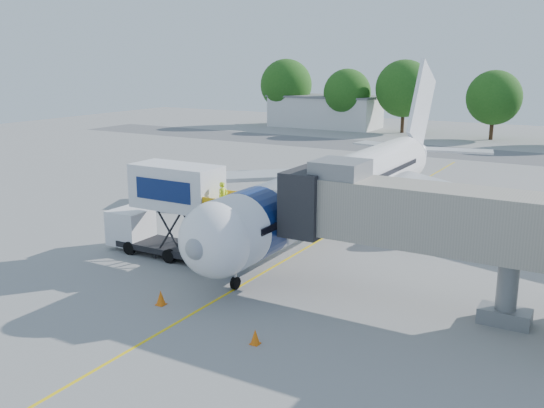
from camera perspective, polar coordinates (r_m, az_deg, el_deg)
The scene contains 14 objects.
ground at distance 38.79m, azimuth 4.34°, elevation -3.51°, with size 160.00×160.00×0.00m, color gray.
guidance_line at distance 38.79m, azimuth 4.34°, elevation -3.50°, with size 0.15×70.00×0.01m, color yellow.
taxiway_strip at distance 77.95m, azimuth 18.04°, elevation 4.52°, with size 120.00×10.00×0.01m, color #59595B.
aircraft at distance 41.70m, azimuth 6.89°, elevation 1.82°, with size 34.17×37.73×11.35m.
jet_bridge at distance 28.51m, azimuth 12.79°, elevation -1.04°, with size 13.90×3.20×6.60m.
catering_hiloader at distance 35.66m, azimuth -9.71°, elevation -0.60°, with size 8.50×2.44×5.50m.
ground_tug at distance 27.87m, azimuth -14.50°, elevation -9.24°, with size 4.09×3.17×1.46m.
safety_cone_a at distance 25.25m, azimuth -1.59°, elevation -12.40°, with size 0.41×0.41×0.65m.
safety_cone_b at distance 29.39m, azimuth -10.42°, elevation -8.68°, with size 0.46×0.46×0.73m.
outbuilding_left at distance 103.67m, azimuth 5.00°, elevation 8.70°, with size 18.40×8.40×5.30m.
tree_a at distance 106.28m, azimuth 1.34°, elevation 11.13°, with size 8.86×8.86×11.29m.
tree_b at distance 100.12m, azimuth 7.09°, elevation 10.35°, with size 7.66×7.66×9.77m.
tree_c at distance 97.01m, azimuth 12.33°, elevation 10.57°, with size 8.80×8.80×11.22m.
tree_d at distance 92.09m, azimuth 20.17°, elevation 9.38°, with size 7.69×7.69×9.80m.
Camera 1 is at (16.07, -33.43, 11.36)m, focal length 40.00 mm.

